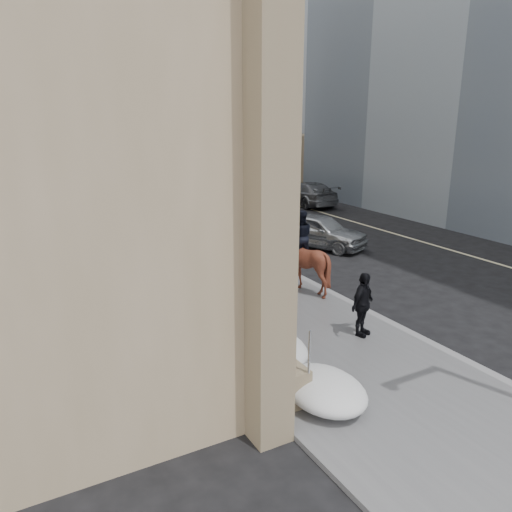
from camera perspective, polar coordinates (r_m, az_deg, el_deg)
The scene contains 15 objects.
ground at distance 12.77m, azimuth 7.52°, elevation -10.84°, with size 140.00×140.00×0.00m, color black.
sidewalk at distance 21.08m, azimuth -8.60°, elevation 0.31°, with size 5.00×80.00×0.12m, color #525154.
curb at distance 22.07m, azimuth -2.22°, elevation 1.21°, with size 0.24×80.00×0.12m, color slate.
lane_line at distance 26.44m, azimuth 13.28°, elevation 3.19°, with size 0.15×70.00×0.01m, color #BFB78C.
far_podium at distance 29.64m, azimuth 20.85°, elevation 7.87°, with size 2.00×80.00×4.00m, color #816D53.
bg_building_mid at distance 70.42m, azimuth -21.19°, elevation 21.95°, with size 30.00×12.00×28.00m, color slate.
streetlight_mid at distance 25.04m, azimuth -6.28°, elevation 13.40°, with size 1.71×0.24×8.00m.
streetlight_far at distance 44.17m, azimuth -16.62°, elevation 14.05°, with size 1.71×0.24×8.00m.
traffic_signal at distance 32.40m, azimuth -12.96°, elevation 12.71°, with size 4.10×0.22×6.00m.
snow_bank at distance 18.81m, azimuth -10.70°, elevation -0.45°, with size 1.70×18.10×0.76m.
mounted_horse_left at distance 13.50m, azimuth 1.65°, elevation -3.89°, with size 1.56×2.42×2.61m.
mounted_horse_right at distance 16.15m, azimuth 5.24°, elevation -0.25°, with size 2.17×2.27×2.64m.
pedestrian at distance 13.23m, azimuth 12.08°, elevation -5.44°, with size 1.00×0.42×1.71m, color black.
car_silver at distance 22.09m, azimuth 7.17°, elevation 2.92°, with size 1.74×4.33×1.47m, color #9FA3A7.
car_grey at distance 32.18m, azimuth 5.83°, elevation 7.15°, with size 2.06×5.08×1.47m, color #53565A.
Camera 1 is at (-6.84, -9.10, 5.79)m, focal length 35.00 mm.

